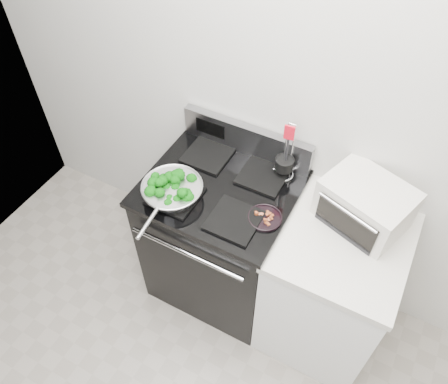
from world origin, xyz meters
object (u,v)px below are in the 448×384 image
Objects in this scene: skillet at (172,190)px; bacon_plate at (265,216)px; gas_range at (221,237)px; utensil_holder at (284,166)px; toaster_oven at (365,204)px.

skillet reaches higher than bacon_plate.
gas_range is at bearing 39.98° from skillet.
utensil_holder is 0.46m from toaster_oven.
bacon_plate is at bearing -130.62° from toaster_oven.
gas_range is at bearing -148.94° from toaster_oven.
skillet is at bearing -141.99° from utensil_holder.
skillet is 1.43× the size of utensil_holder.
gas_range is 0.57m from skillet.
utensil_holder is at bearing -170.40° from toaster_oven.
utensil_holder is at bearing 41.34° from gas_range.
skillet is (-0.18, -0.18, 0.51)m from gas_range.
utensil_holder is at bearing 37.62° from skillet.
gas_range is at bearing 163.11° from bacon_plate.
toaster_oven is (0.89, 0.34, 0.03)m from skillet.
toaster_oven is (0.71, 0.15, 0.55)m from gas_range.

